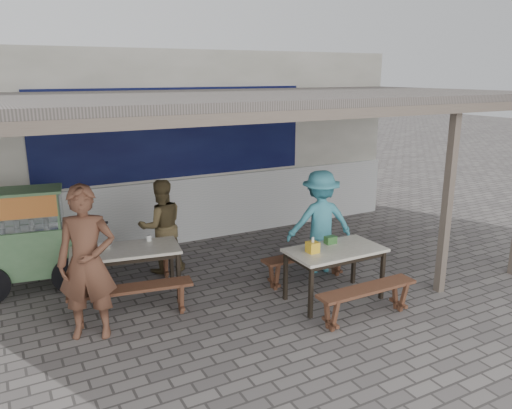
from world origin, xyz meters
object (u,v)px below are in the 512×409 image
object	(u,v)px
tissue_box	(313,247)
vendor_cart	(28,236)
table_left	(126,254)
bench_left_wall	(123,261)
patron_right_table	(320,222)
condiment_bowl	(104,246)
table_right	(335,254)
patron_wall_side	(161,226)
bench_right_wall	(306,261)
bench_left_street	(132,295)
condiment_jar	(149,238)
patron_street_side	(87,263)
donation_box	(330,240)
bench_right_street	(367,295)

from	to	relation	value
tissue_box	vendor_cart	bearing A→B (deg)	144.83
table_left	bench_left_wall	xyz separation A→B (m)	(0.10, 0.62, -0.33)
patron_right_table	condiment_bowl	size ratio (longest dim) A/B	9.12
table_right	vendor_cart	bearing A→B (deg)	147.10
patron_wall_side	bench_right_wall	bearing A→B (deg)	143.61
patron_wall_side	patron_right_table	world-z (taller)	patron_right_table
bench_left_street	condiment_jar	bearing A→B (deg)	68.04
table_left	bench_left_street	distance (m)	0.71
bench_left_wall	table_right	distance (m)	3.17
bench_left_wall	condiment_bowl	xyz separation A→B (m)	(-0.35, -0.44, 0.43)
patron_street_side	donation_box	bearing A→B (deg)	15.49
condiment_bowl	bench_left_street	bearing A→B (deg)	-80.08
tissue_box	patron_right_table	bearing A→B (deg)	50.03
condiment_jar	condiment_bowl	distance (m)	0.63
bench_left_street	donation_box	xyz separation A→B (m)	(2.72, -0.53, 0.46)
condiment_bowl	table_left	bearing A→B (deg)	-36.77
bench_right_street	patron_street_side	world-z (taller)	patron_street_side
bench_left_street	vendor_cart	distance (m)	2.00
bench_right_street	condiment_bowl	xyz separation A→B (m)	(-2.79, 2.24, 0.44)
condiment_jar	condiment_bowl	bearing A→B (deg)	179.99
vendor_cart	bench_right_street	bearing A→B (deg)	-30.89
patron_right_table	tissue_box	size ratio (longest dim) A/B	11.15
patron_wall_side	patron_street_side	bearing A→B (deg)	51.54
bench_left_wall	donation_box	bearing A→B (deg)	-25.95
patron_wall_side	condiment_bowl	xyz separation A→B (m)	(-1.01, -0.61, 0.02)
table_left	bench_right_street	xyz separation A→B (m)	(2.55, -2.06, -0.34)
bench_left_street	patron_street_side	xyz separation A→B (m)	(-0.53, -0.17, 0.59)
vendor_cart	patron_wall_side	distance (m)	1.93
bench_left_wall	patron_street_side	bearing A→B (deg)	-108.09
table_right	condiment_jar	world-z (taller)	condiment_jar
bench_left_street	patron_right_table	world-z (taller)	patron_right_table
bench_left_street	condiment_bowl	bearing A→B (deg)	109.27
bench_left_wall	condiment_bowl	size ratio (longest dim) A/B	8.83
bench_left_street	table_left	bearing A→B (deg)	90.00
patron_street_side	tissue_box	bearing A→B (deg)	10.95
bench_left_street	bench_right_street	bearing A→B (deg)	-19.06
tissue_box	condiment_bowl	size ratio (longest dim) A/B	0.82
donation_box	tissue_box	bearing A→B (deg)	-157.30
bench_right_street	donation_box	distance (m)	1.02
patron_street_side	condiment_bowl	world-z (taller)	patron_street_side
tissue_box	condiment_jar	bearing A→B (deg)	139.84
patron_right_table	bench_left_wall	bearing A→B (deg)	-3.82
bench_left_street	vendor_cart	bearing A→B (deg)	131.81
bench_left_wall	patron_street_side	distance (m)	1.70
patron_wall_side	donation_box	distance (m)	2.68
tissue_box	condiment_bowl	xyz separation A→B (m)	(-2.43, 1.52, -0.05)
vendor_cart	tissue_box	xyz separation A→B (m)	(3.33, -2.35, 0.01)
patron_right_table	table_left	bearing A→B (deg)	8.13
bench_right_street	vendor_cart	bearing A→B (deg)	140.15
bench_left_wall	patron_street_side	world-z (taller)	patron_street_side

